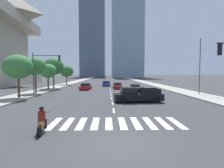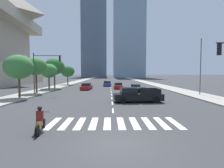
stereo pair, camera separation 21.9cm
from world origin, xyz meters
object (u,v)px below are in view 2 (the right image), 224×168
object	(u,v)px
sedan_red_2	(86,87)
street_tree_fifth	(68,71)
sedan_silver_0	(135,88)
street_tree_fourth	(54,66)
street_tree_second	(36,66)
street_lamp_east	(201,62)
street_tree_third	(49,71)
motorcycle_trailing	(40,122)
street_tree_nearest	(19,67)
sedan_red_3	(118,86)
traffic_signal_far	(44,66)
pickup_truck	(136,95)
sedan_silver_4	(146,92)
sedan_blue_1	(107,84)

from	to	relation	value
sedan_red_2	street_tree_fifth	distance (m)	16.55
sedan_red_2	street_tree_fifth	bearing A→B (deg)	30.94
sedan_silver_0	sedan_red_2	world-z (taller)	sedan_silver_0
street_tree_fourth	street_tree_fifth	xyz separation A→B (m)	(-0.00, 12.11, -0.86)
street_tree_second	street_tree_fourth	xyz separation A→B (m)	(0.00, 9.62, 0.33)
sedan_red_2	street_lamp_east	size ratio (longest dim) A/B	0.53
street_tree_third	sedan_red_2	bearing A→B (deg)	8.81
motorcycle_trailing	street_tree_nearest	bearing A→B (deg)	21.37
sedan_red_3	street_tree_second	distance (m)	17.00
traffic_signal_far	street_lamp_east	size ratio (longest dim) A/B	0.74
street_tree_second	sedan_red_3	bearing A→B (deg)	34.85
street_tree_third	street_tree_fifth	distance (m)	15.70
sedan_silver_0	street_lamp_east	world-z (taller)	street_lamp_east
traffic_signal_far	street_tree_fifth	world-z (taller)	traffic_signal_far
street_tree_nearest	pickup_truck	bearing A→B (deg)	-11.41
sedan_red_2	street_tree_second	world-z (taller)	street_tree_second
pickup_truck	street_tree_second	size ratio (longest dim) A/B	0.99
sedan_red_2	sedan_silver_4	size ratio (longest dim) A/B	0.94
motorcycle_trailing	sedan_blue_1	world-z (taller)	motorcycle_trailing
traffic_signal_far	street_tree_fourth	xyz separation A→B (m)	(-1.89, 11.40, 0.38)
pickup_truck	street_tree_fifth	size ratio (longest dim) A/B	1.05
sedan_red_3	street_tree_nearest	distance (m)	20.50
motorcycle_trailing	street_tree_fourth	bearing A→B (deg)	6.51
street_tree_third	street_tree_fourth	xyz separation A→B (m)	(0.00, 3.59, 0.99)
traffic_signal_far	street_tree_second	size ratio (longest dim) A/B	1.09
sedan_blue_1	sedan_red_3	world-z (taller)	sedan_blue_1
street_tree_second	street_tree_third	xyz separation A→B (m)	(0.00, 6.04, -0.65)
motorcycle_trailing	sedan_red_3	size ratio (longest dim) A/B	0.47
sedan_red_2	sedan_red_3	xyz separation A→B (m)	(6.51, 2.33, -0.01)
sedan_silver_4	street_tree_fifth	world-z (taller)	street_tree_fifth
sedan_blue_1	traffic_signal_far	bearing A→B (deg)	155.02
sedan_red_3	traffic_signal_far	size ratio (longest dim) A/B	0.75
traffic_signal_far	street_tree_fourth	distance (m)	11.56
pickup_truck	sedan_silver_4	size ratio (longest dim) A/B	1.20
traffic_signal_far	street_tree_nearest	distance (m)	4.16
sedan_red_2	pickup_truck	bearing A→B (deg)	-148.82
motorcycle_trailing	sedan_silver_0	distance (m)	23.34
street_tree_nearest	street_tree_third	size ratio (longest dim) A/B	1.11
street_lamp_east	street_tree_fourth	size ratio (longest dim) A/B	1.31
sedan_silver_4	street_tree_nearest	world-z (taller)	street_tree_nearest
pickup_truck	street_tree_fourth	size ratio (longest dim) A/B	0.88
sedan_silver_0	sedan_silver_4	size ratio (longest dim) A/B	0.99
sedan_blue_1	street_tree_third	world-z (taller)	street_tree_third
street_tree_nearest	street_tree_second	xyz separation A→B (m)	(0.00, 5.47, 0.29)
pickup_truck	sedan_red_2	size ratio (longest dim) A/B	1.27
sedan_silver_4	street_tree_fourth	size ratio (longest dim) A/B	0.74
street_tree_third	street_tree_fourth	distance (m)	3.72
street_tree_second	pickup_truck	bearing A→B (deg)	-29.83
sedan_silver_0	street_tree_nearest	xyz separation A→B (m)	(-16.32, -8.29, 3.50)
sedan_red_2	street_tree_nearest	xyz separation A→B (m)	(-7.08, -12.61, 3.52)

